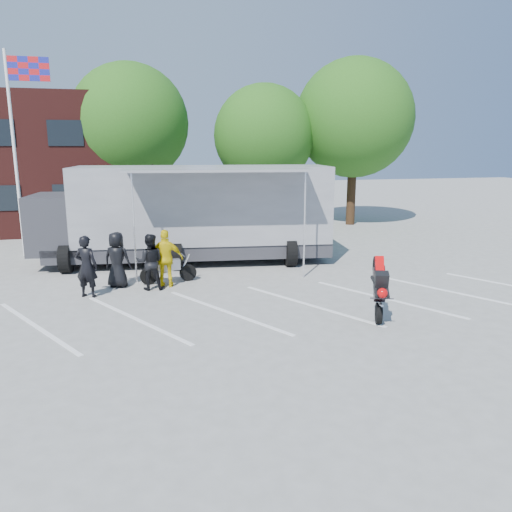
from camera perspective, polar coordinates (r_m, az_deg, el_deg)
name	(u,v)px	position (r m, az deg, el deg)	size (l,w,h in m)	color
ground	(225,325)	(12.71, -3.53, -7.83)	(100.00, 100.00, 0.00)	#9C9C97
parking_bay_lines	(218,312)	(13.63, -4.31, -6.38)	(18.00, 5.00, 0.01)	white
flagpole	(19,129)	(22.12, -25.44, 12.98)	(1.61, 0.12, 8.00)	white
tree_left	(130,123)	(27.75, -14.21, 14.50)	(6.12, 6.12, 8.64)	#382314
tree_mid	(264,136)	(27.67, 0.93, 13.58)	(5.44, 5.44, 7.68)	#382314
tree_right	(354,119)	(28.94, 11.17, 15.16)	(6.46, 6.46, 9.12)	#382314
transporter_truck	(192,262)	(19.47, -7.34, -0.71)	(11.52, 5.55, 3.67)	gray
parked_motorcycle	(169,282)	(16.71, -9.92, -3.00)	(0.63, 1.89, 0.99)	#B2B2B7
stunt_bike_rider	(375,317)	(13.62, 13.47, -6.75)	(0.72, 1.53, 1.80)	black
spectator_leather_a	(117,260)	(16.35, -15.59, -0.41)	(0.87, 0.57, 1.78)	black
spectator_leather_b	(87,266)	(15.52, -18.80, -1.14)	(0.68, 0.45, 1.86)	black
spectator_leather_c	(150,262)	(15.83, -12.03, -0.67)	(0.86, 0.67, 1.76)	black
spectator_hivis	(166,259)	(16.02, -10.25, -0.29)	(1.08, 0.45, 1.84)	yellow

